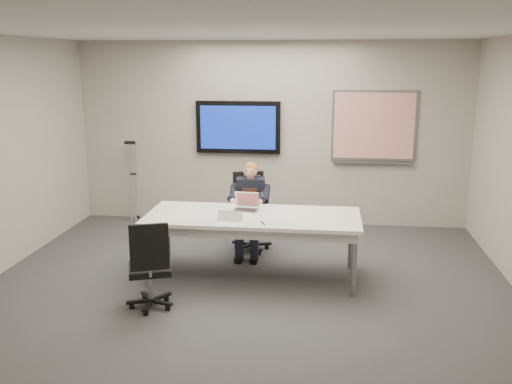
# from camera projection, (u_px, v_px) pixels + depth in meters

# --- Properties ---
(floor) EXTENTS (6.00, 6.00, 0.02)m
(floor) POSITION_uv_depth(u_px,v_px,m) (243.00, 297.00, 6.18)
(floor) COLOR #3C3C3E
(floor) RESTS_ON ground
(ceiling) EXTENTS (6.00, 6.00, 0.02)m
(ceiling) POSITION_uv_depth(u_px,v_px,m) (241.00, 30.00, 5.54)
(ceiling) COLOR silver
(ceiling) RESTS_ON wall_back
(wall_back) EXTENTS (6.00, 0.02, 2.80)m
(wall_back) POSITION_uv_depth(u_px,v_px,m) (271.00, 134.00, 8.76)
(wall_back) COLOR #A6A096
(wall_back) RESTS_ON ground
(wall_front) EXTENTS (6.00, 0.02, 2.80)m
(wall_front) POSITION_uv_depth(u_px,v_px,m) (158.00, 280.00, 2.96)
(wall_front) COLOR #A6A096
(wall_front) RESTS_ON ground
(conference_table) EXTENTS (2.47, 1.03, 0.76)m
(conference_table) POSITION_uv_depth(u_px,v_px,m) (253.00, 222.00, 6.62)
(conference_table) COLOR white
(conference_table) RESTS_ON ground
(tv_display) EXTENTS (1.30, 0.09, 0.80)m
(tv_display) POSITION_uv_depth(u_px,v_px,m) (238.00, 127.00, 8.74)
(tv_display) COLOR black
(tv_display) RESTS_ON wall_back
(whiteboard) EXTENTS (1.25, 0.08, 1.10)m
(whiteboard) POSITION_uv_depth(u_px,v_px,m) (374.00, 127.00, 8.51)
(whiteboard) COLOR gray
(whiteboard) RESTS_ON wall_back
(office_chair_far) EXTENTS (0.62, 0.62, 1.04)m
(office_chair_far) POSITION_uv_depth(u_px,v_px,m) (250.00, 226.00, 7.69)
(office_chair_far) COLOR black
(office_chair_far) RESTS_ON ground
(office_chair_near) EXTENTS (0.58, 0.58, 0.96)m
(office_chair_near) POSITION_uv_depth(u_px,v_px,m) (150.00, 281.00, 5.84)
(office_chair_near) COLOR black
(office_chair_near) RESTS_ON ground
(seated_person) EXTENTS (0.39, 0.67, 1.21)m
(seated_person) POSITION_uv_depth(u_px,v_px,m) (249.00, 219.00, 7.43)
(seated_person) COLOR #212637
(seated_person) RESTS_ON office_chair_far
(crutch) EXTENTS (0.32, 0.55, 1.36)m
(crutch) POSITION_uv_depth(u_px,v_px,m) (134.00, 180.00, 9.00)
(crutch) COLOR #B4B6BC
(crutch) RESTS_ON ground
(laptop) EXTENTS (0.31, 0.30, 0.21)m
(laptop) POSITION_uv_depth(u_px,v_px,m) (246.00, 206.00, 6.80)
(laptop) COLOR silver
(laptop) RESTS_ON conference_table
(name_tent) EXTENTS (0.28, 0.10, 0.11)m
(name_tent) POSITION_uv_depth(u_px,v_px,m) (230.00, 215.00, 6.37)
(name_tent) COLOR silver
(name_tent) RESTS_ON conference_table
(pen) EXTENTS (0.07, 0.15, 0.01)m
(pen) POSITION_uv_depth(u_px,v_px,m) (263.00, 223.00, 6.25)
(pen) COLOR black
(pen) RESTS_ON conference_table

